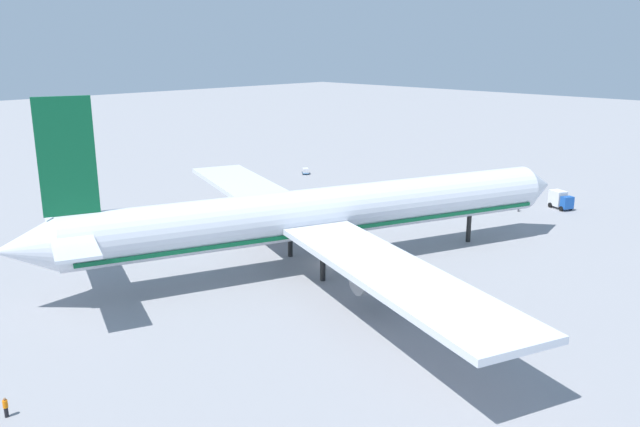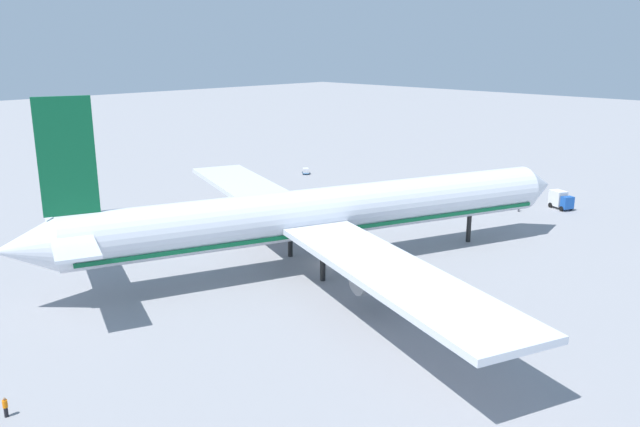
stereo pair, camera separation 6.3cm
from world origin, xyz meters
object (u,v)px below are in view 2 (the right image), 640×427
at_px(ground_worker_1, 5,407).
at_px(traffic_cone_0, 23,254).
at_px(airliner, 320,214).
at_px(ground_worker_3, 519,207).
at_px(traffic_cone_2, 65,228).
at_px(traffic_cone_3, 290,194).
at_px(service_truck_0, 561,200).
at_px(baggage_cart_0, 306,171).

distance_m(ground_worker_1, traffic_cone_0, 43.73).
distance_m(airliner, traffic_cone_0, 42.86).
height_order(ground_worker_1, ground_worker_3, ground_worker_3).
height_order(traffic_cone_2, traffic_cone_3, same).
distance_m(ground_worker_1, traffic_cone_2, 55.98).
bearing_deg(ground_worker_3, airliner, 173.86).
xyz_separation_m(service_truck_0, traffic_cone_3, (-27.82, 42.40, -1.42)).
relative_size(baggage_cart_0, traffic_cone_0, 5.45).
height_order(traffic_cone_0, traffic_cone_2, same).
relative_size(service_truck_0, ground_worker_1, 2.88).
distance_m(ground_worker_1, ground_worker_3, 88.98).
distance_m(airliner, traffic_cone_3, 42.17).
xyz_separation_m(traffic_cone_2, traffic_cone_3, (41.90, -8.14, 0.00)).
bearing_deg(airliner, traffic_cone_0, 129.56).
distance_m(ground_worker_3, traffic_cone_2, 77.71).
bearing_deg(service_truck_0, ground_worker_1, 179.25).
xyz_separation_m(ground_worker_1, traffic_cone_3, (68.43, 41.15, -0.60)).
bearing_deg(traffic_cone_2, baggage_cart_0, 5.09).
xyz_separation_m(ground_worker_1, ground_worker_3, (88.93, 2.98, 0.03)).
bearing_deg(service_truck_0, traffic_cone_3, 123.27).
relative_size(airliner, traffic_cone_0, 145.18).
bearing_deg(airliner, ground_worker_3, -6.14).
distance_m(traffic_cone_2, traffic_cone_3, 42.68).
xyz_separation_m(airliner, ground_worker_1, (-43.50, -7.86, -6.37)).
height_order(ground_worker_3, traffic_cone_3, ground_worker_3).
distance_m(service_truck_0, traffic_cone_0, 89.95).
bearing_deg(traffic_cone_3, traffic_cone_0, -179.24).
height_order(baggage_cart_0, ground_worker_3, ground_worker_3).
xyz_separation_m(traffic_cone_0, traffic_cone_2, (9.97, 8.83, 0.00)).
xyz_separation_m(airliner, traffic_cone_3, (24.93, 33.29, -6.97)).
bearing_deg(service_truck_0, airliner, 170.20).
bearing_deg(baggage_cart_0, service_truck_0, -79.05).
relative_size(airliner, service_truck_0, 16.05).
bearing_deg(traffic_cone_3, airliner, -126.83).
relative_size(ground_worker_1, traffic_cone_3, 3.14).
bearing_deg(traffic_cone_3, traffic_cone_2, 169.00).
distance_m(baggage_cart_0, ground_worker_1, 101.38).
distance_m(ground_worker_3, traffic_cone_0, 81.50).
height_order(service_truck_0, traffic_cone_2, service_truck_0).
height_order(baggage_cart_0, ground_worker_1, ground_worker_1).
height_order(service_truck_0, baggage_cart_0, service_truck_0).
relative_size(ground_worker_1, traffic_cone_2, 3.14).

